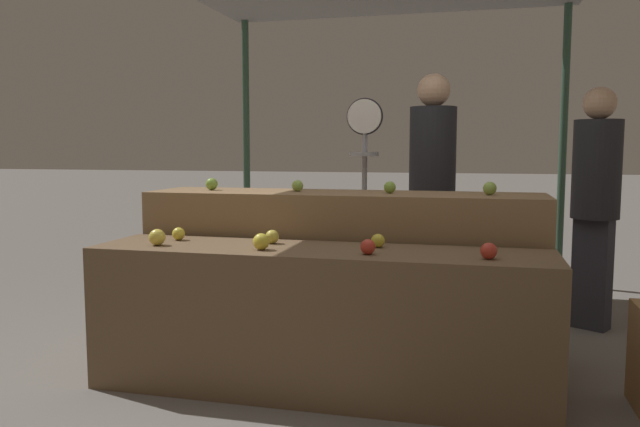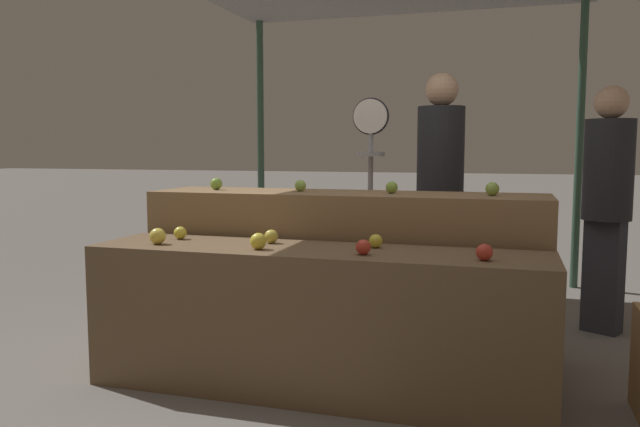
# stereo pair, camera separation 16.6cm
# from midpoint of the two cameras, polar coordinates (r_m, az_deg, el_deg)

# --- Properties ---
(ground_plane) EXTENTS (60.00, 60.00, 0.00)m
(ground_plane) POSITION_cam_midpoint_polar(r_m,az_deg,el_deg) (3.40, -1.64, -15.88)
(ground_plane) COLOR slate
(display_counter_front) EXTENTS (2.37, 0.55, 0.75)m
(display_counter_front) POSITION_cam_midpoint_polar(r_m,az_deg,el_deg) (3.28, -1.66, -9.76)
(display_counter_front) COLOR brown
(display_counter_front) RESTS_ON ground_plane
(display_counter_back) EXTENTS (2.37, 0.55, 1.00)m
(display_counter_back) POSITION_cam_midpoint_polar(r_m,az_deg,el_deg) (3.81, 0.80, -5.59)
(display_counter_back) COLOR olive
(display_counter_back) RESTS_ON ground_plane
(apple_front_0) EXTENTS (0.09, 0.09, 0.09)m
(apple_front_0) POSITION_cam_midpoint_polar(r_m,az_deg,el_deg) (3.43, -16.01, -2.10)
(apple_front_0) COLOR yellow
(apple_front_0) RESTS_ON display_counter_front
(apple_front_1) EXTENTS (0.09, 0.09, 0.09)m
(apple_front_1) POSITION_cam_midpoint_polar(r_m,az_deg,el_deg) (3.18, -6.89, -2.57)
(apple_front_1) COLOR gold
(apple_front_1) RESTS_ON display_counter_front
(apple_front_2) EXTENTS (0.07, 0.07, 0.07)m
(apple_front_2) POSITION_cam_midpoint_polar(r_m,az_deg,el_deg) (3.03, 2.84, -3.07)
(apple_front_2) COLOR red
(apple_front_2) RESTS_ON display_counter_front
(apple_front_3) EXTENTS (0.08, 0.08, 0.08)m
(apple_front_3) POSITION_cam_midpoint_polar(r_m,az_deg,el_deg) (2.97, 13.64, -3.35)
(apple_front_3) COLOR red
(apple_front_3) RESTS_ON display_counter_front
(apple_front_4) EXTENTS (0.07, 0.07, 0.07)m
(apple_front_4) POSITION_cam_midpoint_polar(r_m,az_deg,el_deg) (3.60, -14.10, -1.81)
(apple_front_4) COLOR gold
(apple_front_4) RESTS_ON display_counter_front
(apple_front_5) EXTENTS (0.07, 0.07, 0.07)m
(apple_front_5) POSITION_cam_midpoint_polar(r_m,az_deg,el_deg) (3.38, -5.80, -2.13)
(apple_front_5) COLOR gold
(apple_front_5) RESTS_ON display_counter_front
(apple_front_6) EXTENTS (0.07, 0.07, 0.07)m
(apple_front_6) POSITION_cam_midpoint_polar(r_m,az_deg,el_deg) (3.24, 3.86, -2.50)
(apple_front_6) COLOR gold
(apple_front_6) RESTS_ON display_counter_front
(apple_back_0) EXTENTS (0.08, 0.08, 0.08)m
(apple_back_0) POSITION_cam_midpoint_polar(r_m,az_deg,el_deg) (4.02, -11.04, 2.65)
(apple_back_0) COLOR #7AA338
(apple_back_0) RESTS_ON display_counter_back
(apple_back_1) EXTENTS (0.07, 0.07, 0.07)m
(apple_back_1) POSITION_cam_midpoint_polar(r_m,az_deg,el_deg) (3.83, -3.30, 2.54)
(apple_back_1) COLOR #8EB247
(apple_back_1) RESTS_ON display_counter_back
(apple_back_2) EXTENTS (0.07, 0.07, 0.07)m
(apple_back_2) POSITION_cam_midpoint_polar(r_m,az_deg,el_deg) (3.68, 5.12, 2.40)
(apple_back_2) COLOR #84AD3D
(apple_back_2) RESTS_ON display_counter_back
(apple_back_3) EXTENTS (0.08, 0.08, 0.08)m
(apple_back_3) POSITION_cam_midpoint_polar(r_m,az_deg,el_deg) (3.63, 14.01, 2.24)
(apple_back_3) COLOR #8EB247
(apple_back_3) RESTS_ON display_counter_back
(produce_scale) EXTENTS (0.25, 0.20, 1.61)m
(produce_scale) POSITION_cam_midpoint_polar(r_m,az_deg,el_deg) (4.31, 2.97, 4.49)
(produce_scale) COLOR #99999E
(produce_scale) RESTS_ON ground_plane
(person_vendor_at_scale) EXTENTS (0.34, 0.34, 1.80)m
(person_vendor_at_scale) POSITION_cam_midpoint_polar(r_m,az_deg,el_deg) (4.59, 9.20, 3.25)
(person_vendor_at_scale) COLOR #2D2D38
(person_vendor_at_scale) RESTS_ON ground_plane
(person_customer_left) EXTENTS (0.44, 0.44, 1.68)m
(person_customer_left) POSITION_cam_midpoint_polar(r_m,az_deg,el_deg) (4.68, 22.99, 2.03)
(person_customer_left) COLOR #2D2D38
(person_customer_left) RESTS_ON ground_plane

